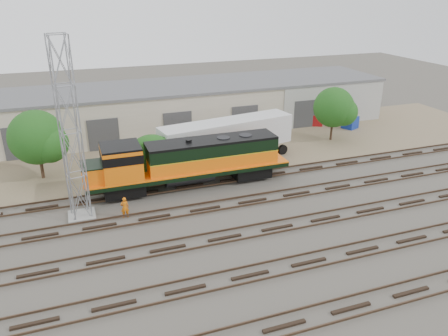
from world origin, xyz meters
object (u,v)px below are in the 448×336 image
object	(u,v)px
locomotive	(186,161)
semi_trailer	(230,136)
signal_tower	(71,135)
worker	(125,207)

from	to	relation	value
locomotive	semi_trailer	size ratio (longest dim) A/B	1.26
signal_tower	worker	bearing A→B (deg)	-20.93
worker	semi_trailer	distance (m)	14.22
locomotive	worker	world-z (taller)	locomotive
semi_trailer	locomotive	bearing A→B (deg)	-150.60
locomotive	semi_trailer	bearing A→B (deg)	39.01
locomotive	signal_tower	size ratio (longest dim) A/B	1.32
worker	locomotive	bearing A→B (deg)	-145.46
signal_tower	locomotive	bearing A→B (deg)	15.39
worker	semi_trailer	bearing A→B (deg)	-141.93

